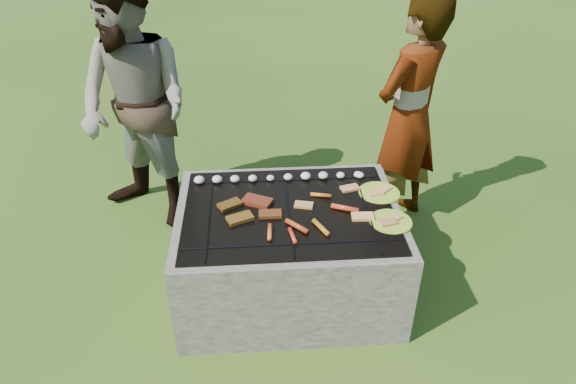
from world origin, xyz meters
name	(u,v)px	position (x,y,z in m)	size (l,w,h in m)	color
lawn	(289,287)	(0.00, 0.00, 0.00)	(60.00, 60.00, 0.00)	#234110
fire_pit	(289,254)	(0.00, 0.00, 0.28)	(1.30, 1.00, 0.62)	gray
mushrooms	(279,177)	(-0.04, 0.33, 0.63)	(1.07, 0.07, 0.05)	#F3E6CE
pork_slabs	(250,208)	(-0.22, 0.02, 0.62)	(0.37, 0.31, 0.02)	brown
sausages	(312,220)	(0.12, -0.13, 0.63)	(0.54, 0.47, 0.03)	orange
bread_on_grate	(342,204)	(0.32, 0.02, 0.62)	(0.44, 0.38, 0.02)	tan
plate_far	(379,193)	(0.56, 0.14, 0.61)	(0.27, 0.27, 0.03)	#E8FF3C
plate_near	(391,222)	(0.56, -0.16, 0.61)	(0.28, 0.28, 0.03)	yellow
cook	(409,116)	(0.88, 0.74, 0.83)	(0.61, 0.40, 1.66)	#A39988
bystander	(136,108)	(-0.98, 0.88, 0.89)	(0.87, 0.68, 1.78)	gray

